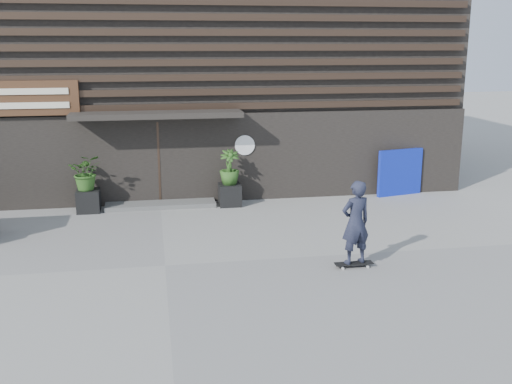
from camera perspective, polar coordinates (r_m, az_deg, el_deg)
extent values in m
plane|color=gray|center=(12.41, -8.63, -6.92)|extent=(80.00, 80.00, 0.00)
cube|color=#50504D|center=(16.78, -9.04, -1.16)|extent=(3.00, 0.80, 0.12)
cube|color=black|center=(16.61, -15.62, -0.81)|extent=(0.60, 0.60, 0.60)
imported|color=#2D591E|center=(16.44, -15.80, 1.82)|extent=(0.86, 0.75, 0.96)
cube|color=black|center=(16.65, -2.51, -0.26)|extent=(0.60, 0.60, 0.60)
imported|color=#2D591E|center=(16.47, -2.54, 2.37)|extent=(0.54, 0.54, 0.96)
cube|color=#0D1DA9|center=(18.18, 13.51, 1.82)|extent=(1.45, 0.44, 1.37)
cube|color=black|center=(21.61, -9.72, 12.75)|extent=(18.00, 10.00, 8.00)
cube|color=black|center=(16.84, -9.22, 3.05)|extent=(18.00, 0.12, 2.50)
cube|color=#38281E|center=(16.57, -9.41, 7.93)|extent=(17.60, 0.08, 0.18)
cube|color=#38281E|center=(16.54, -9.46, 9.29)|extent=(17.60, 0.08, 0.18)
cube|color=#38281E|center=(16.51, -9.52, 10.64)|extent=(17.60, 0.08, 0.18)
cube|color=#38281E|center=(16.49, -9.57, 12.00)|extent=(17.60, 0.08, 0.18)
cube|color=#38281E|center=(16.49, -9.63, 13.36)|extent=(17.60, 0.08, 0.18)
cube|color=#38281E|center=(16.49, -9.69, 14.73)|extent=(17.60, 0.08, 0.18)
cube|color=#38281E|center=(16.50, -9.74, 16.09)|extent=(17.60, 0.08, 0.18)
cube|color=#38281E|center=(16.52, -9.80, 17.45)|extent=(17.60, 0.08, 0.18)
cube|color=black|center=(16.21, -9.37, 7.27)|extent=(4.50, 1.00, 0.15)
cube|color=black|center=(17.02, -9.21, 2.82)|extent=(2.40, 0.30, 2.30)
cube|color=#38281E|center=(16.84, -9.20, 2.70)|extent=(0.06, 0.10, 2.30)
cube|color=#472B19|center=(16.75, -20.57, 8.33)|extent=(2.40, 0.10, 0.90)
cube|color=beige|center=(16.66, -20.67, 8.93)|extent=(1.90, 0.02, 0.16)
cube|color=beige|center=(16.69, -20.56, 7.70)|extent=(1.90, 0.02, 0.16)
cylinder|color=white|center=(16.89, -1.07, 4.46)|extent=(0.56, 0.03, 0.56)
cube|color=black|center=(12.31, 9.28, -6.70)|extent=(0.78, 0.20, 0.02)
cylinder|color=#B5B5B0|center=(12.16, 8.25, -7.21)|extent=(0.06, 0.03, 0.06)
cylinder|color=#B2B3AD|center=(12.34, 7.97, -6.88)|extent=(0.06, 0.03, 0.06)
cylinder|color=#B8B8B3|center=(12.33, 10.57, -7.01)|extent=(0.06, 0.03, 0.06)
cylinder|color=#B2B2AD|center=(12.50, 10.25, -6.69)|extent=(0.06, 0.03, 0.06)
imported|color=#1B1E30|center=(12.04, 9.44, -2.87)|extent=(0.69, 0.53, 1.70)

